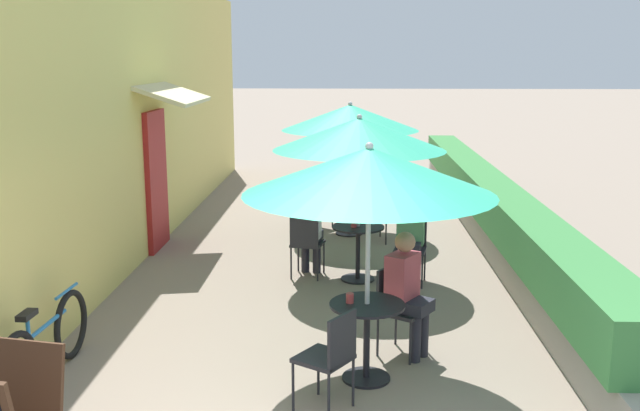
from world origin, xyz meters
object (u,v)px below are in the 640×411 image
at_px(seated_patron_near_right, 407,289).
at_px(bicycle_leaning, 46,344).
at_px(cafe_chair_near_left, 331,353).
at_px(patio_table_far, 349,205).
at_px(patio_table_mid, 358,244).
at_px(patio_umbrella_far, 350,117).
at_px(coffee_cup_mid, 354,224).
at_px(cafe_chair_far_right, 386,208).
at_px(cafe_chair_near_right, 397,303).
at_px(patio_umbrella_mid, 359,134).
at_px(cafe_chair_mid_right, 306,240).
at_px(cafe_chair_far_left, 315,199).
at_px(seated_patron_mid_left, 410,233).
at_px(cafe_chair_mid_left, 411,244).
at_px(patio_umbrella_near, 369,171).
at_px(patio_table_near, 367,328).
at_px(seated_patron_mid_right, 308,226).
at_px(coffee_cup_near, 350,298).
at_px(coffee_cup_far, 343,189).

relative_size(seated_patron_near_right, bicycle_leaning, 0.72).
relative_size(cafe_chair_near_left, patio_table_far, 1.20).
relative_size(patio_table_mid, patio_table_far, 1.00).
bearing_deg(patio_table_far, patio_umbrella_far, 97.13).
bearing_deg(coffee_cup_mid, cafe_chair_far_right, 76.15).
xyz_separation_m(cafe_chair_near_right, patio_umbrella_mid, (-0.35, 2.34, 1.41)).
height_order(cafe_chair_mid_right, cafe_chair_far_left, same).
xyz_separation_m(cafe_chair_near_right, seated_patron_near_right, (0.09, -0.06, 0.17)).
xyz_separation_m(seated_patron_near_right, seated_patron_mid_left, (0.22, 2.23, 0.00)).
distance_m(cafe_chair_mid_left, cafe_chair_mid_right, 1.37).
xyz_separation_m(patio_umbrella_far, bicycle_leaning, (-2.74, -5.56, -1.57)).
xyz_separation_m(patio_umbrella_near, cafe_chair_mid_right, (-0.73, 3.01, -1.41)).
distance_m(patio_table_near, bicycle_leaning, 2.90).
bearing_deg(patio_umbrella_near, patio_table_mid, 90.83).
relative_size(patio_umbrella_mid, patio_umbrella_far, 1.00).
distance_m(patio_umbrella_near, cafe_chair_near_right, 1.57).
height_order(cafe_chair_mid_left, cafe_chair_mid_right, same).
height_order(patio_umbrella_near, patio_umbrella_mid, same).
distance_m(seated_patron_mid_right, patio_umbrella_far, 2.66).
bearing_deg(patio_umbrella_mid, bicycle_leaning, -132.52).
distance_m(coffee_cup_near, patio_umbrella_far, 5.52).
bearing_deg(seated_patron_near_right, patio_table_near, -2.97).
distance_m(patio_table_mid, cafe_chair_mid_left, 0.69).
xyz_separation_m(seated_patron_mid_right, cafe_chair_far_right, (1.14, 1.94, -0.17)).
relative_size(patio_table_near, coffee_cup_far, 8.08).
distance_m(cafe_chair_mid_left, coffee_cup_mid, 0.78).
height_order(cafe_chair_mid_left, bicycle_leaning, cafe_chair_mid_left).
height_order(cafe_chair_mid_right, bicycle_leaning, cafe_chair_mid_right).
height_order(patio_table_near, coffee_cup_near, coffee_cup_near).
distance_m(coffee_cup_near, cafe_chair_mid_left, 3.00).
bearing_deg(patio_umbrella_mid, cafe_chair_mid_right, 175.12).
relative_size(patio_table_near, cafe_chair_mid_left, 0.84).
bearing_deg(cafe_chair_mid_right, patio_umbrella_far, 87.90).
xyz_separation_m(cafe_chair_near_left, cafe_chair_far_right, (0.74, 5.66, 0.00)).
height_order(cafe_chair_far_right, coffee_cup_far, cafe_chair_far_right).
distance_m(patio_umbrella_near, cafe_chair_mid_left, 3.28).
bearing_deg(cafe_chair_near_right, seated_patron_near_right, 90.00).
bearing_deg(coffee_cup_mid, cafe_chair_mid_left, -0.10).
height_order(patio_table_mid, cafe_chair_far_right, cafe_chair_far_right).
bearing_deg(patio_table_near, cafe_chair_far_right, 85.11).
bearing_deg(cafe_chair_near_left, coffee_cup_far, 32.74).
distance_m(seated_patron_near_right, patio_table_mid, 2.45).
distance_m(patio_umbrella_near, cafe_chair_far_left, 5.98).
xyz_separation_m(cafe_chair_near_left, seated_patron_mid_right, (-0.39, 3.73, 0.17)).
distance_m(patio_table_far, coffee_cup_far, 0.31).
height_order(cafe_chair_mid_left, cafe_chair_far_right, same).
height_order(seated_patron_near_right, cafe_chair_far_right, seated_patron_near_right).
bearing_deg(coffee_cup_mid, patio_table_near, -88.02).
distance_m(cafe_chair_near_left, bicycle_leaning, 2.63).
height_order(cafe_chair_near_left, seated_patron_mid_left, seated_patron_mid_left).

